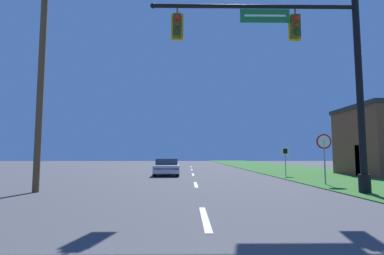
# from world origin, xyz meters

# --- Properties ---
(grass_verge_right) EXTENTS (10.00, 110.00, 0.04)m
(grass_verge_right) POSITION_xyz_m (10.50, 30.00, 0.02)
(grass_verge_right) COLOR #2D6626
(grass_verge_right) RESTS_ON ground
(road_center_line) EXTENTS (0.16, 34.80, 0.01)m
(road_center_line) POSITION_xyz_m (0.00, 22.00, 0.01)
(road_center_line) COLOR silver
(road_center_line) RESTS_ON ground
(signal_mast) EXTENTS (8.54, 0.47, 8.30)m
(signal_mast) POSITION_xyz_m (4.45, 10.41, 5.02)
(signal_mast) COLOR black
(signal_mast) RESTS_ON grass_verge_right
(car_ahead) EXTENTS (2.05, 4.67, 1.19)m
(car_ahead) POSITION_xyz_m (-1.98, 21.50, 0.61)
(car_ahead) COLOR black
(car_ahead) RESTS_ON ground
(stop_sign) EXTENTS (0.76, 0.07, 2.50)m
(stop_sign) POSITION_xyz_m (6.44, 13.82, 1.86)
(stop_sign) COLOR gray
(stop_sign) RESTS_ON grass_verge_right
(route_sign_post) EXTENTS (0.55, 0.06, 2.03)m
(route_sign_post) POSITION_xyz_m (6.52, 20.09, 1.53)
(route_sign_post) COLOR gray
(route_sign_post) RESTS_ON grass_verge_right
(utility_pole_near) EXTENTS (1.80, 0.26, 9.13)m
(utility_pole_near) POSITION_xyz_m (-6.48, 11.07, 4.72)
(utility_pole_near) COLOR brown
(utility_pole_near) RESTS_ON ground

